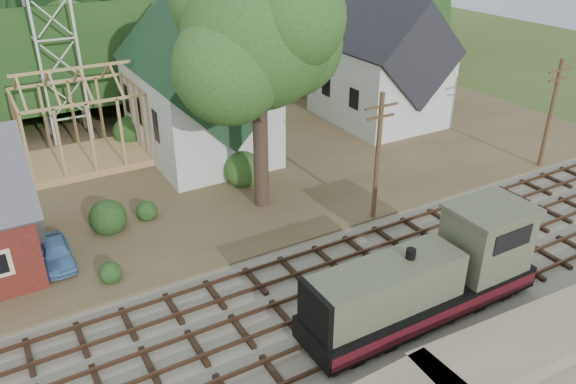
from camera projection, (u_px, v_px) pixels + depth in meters
ground at (323, 305)px, 26.67m from camera, size 140.00×140.00×0.00m
railroad_bed at (323, 304)px, 26.63m from camera, size 64.00×11.00×0.16m
village_flat at (186, 167)px, 40.48m from camera, size 64.00×26.00×0.30m
hillside at (104, 87)px, 59.06m from camera, size 70.00×28.96×12.74m
ridge at (73, 55)px, 71.40m from camera, size 80.00×20.00×12.00m
church at (198, 89)px, 40.38m from camera, size 8.40×15.17×13.00m
farmhouse at (380, 67)px, 47.14m from camera, size 8.40×10.80×10.60m
timber_frame at (81, 124)px, 39.47m from camera, size 8.20×6.20×6.99m
lattice_tower at (48, 12)px, 41.03m from camera, size 3.20×3.20×12.12m
big_tree at (260, 43)px, 30.77m from camera, size 10.90×8.40×14.70m
telegraph_pole_near at (378, 156)px, 31.87m from camera, size 2.20×0.28×8.00m
telegraph_pole_far at (551, 113)px, 38.56m from camera, size 2.20×0.28×8.00m
locomotive at (431, 278)px, 25.10m from camera, size 11.68×2.92×4.68m
car_blue at (56, 253)px, 28.99m from camera, size 1.53×3.78×1.29m
car_red at (401, 104)px, 51.08m from camera, size 4.21×2.74×1.08m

